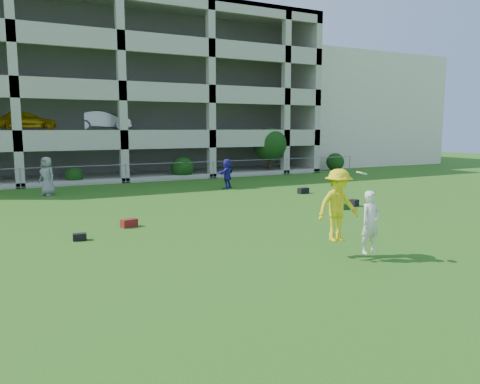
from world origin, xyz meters
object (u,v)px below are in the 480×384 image
bystander_c (47,176)px  bystander_d (227,174)px  stucco_building (330,112)px  crate_d (354,203)px  frisbee_contest (344,208)px  parking_garage (96,94)px

bystander_c → bystander_d: (9.39, -1.76, -0.14)m
bystander_c → stucco_building: bearing=77.2°
crate_d → frisbee_contest: 8.66m
stucco_building → frisbee_contest: stucco_building is taller
stucco_building → bystander_d: 23.73m
bystander_c → parking_garage: (4.87, 12.23, 5.03)m
stucco_building → bystander_c: bearing=-155.8°
bystander_c → parking_garage: 14.09m
stucco_building → crate_d: (-16.19, -22.39, -4.85)m
stucco_building → bystander_d: stucco_building is taller
crate_d → bystander_c: bearing=139.9°
crate_d → frisbee_contest: frisbee_contest is taller
stucco_building → bystander_c: (-27.88, -12.53, -4.01)m
bystander_d → parking_garage: (-4.52, 13.99, 5.16)m
crate_d → parking_garage: bearing=107.2°
bystander_d → frisbee_contest: bearing=39.9°
stucco_building → bystander_d: bearing=-142.3°
stucco_building → crate_d: stucco_building is taller
parking_garage → crate_d: bearing=-72.8°
stucco_building → crate_d: bearing=-125.9°
stucco_building → frisbee_contest: (-22.02, -28.68, -3.66)m
bystander_c → bystander_d: 9.55m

